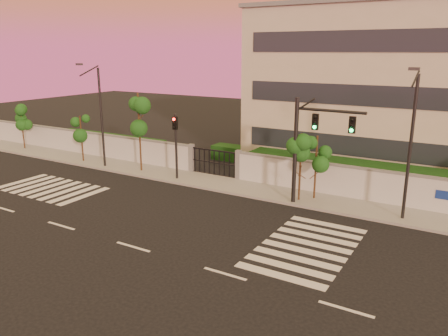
# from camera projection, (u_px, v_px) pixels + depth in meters

# --- Properties ---
(ground) EXTENTS (120.00, 120.00, 0.00)m
(ground) POSITION_uv_depth(u_px,v_px,m) (133.00, 247.00, 20.44)
(ground) COLOR black
(ground) RESTS_ON ground
(sidewalk) EXTENTS (60.00, 3.00, 0.15)m
(sidewalk) POSITION_uv_depth(u_px,v_px,m) (240.00, 187.00, 29.13)
(sidewalk) COLOR gray
(sidewalk) RESTS_ON ground
(perimeter_wall) EXTENTS (60.00, 0.36, 2.20)m
(perimeter_wall) POSITION_uv_depth(u_px,v_px,m) (252.00, 168.00, 30.07)
(perimeter_wall) COLOR silver
(perimeter_wall) RESTS_ON ground
(hedge_row) EXTENTS (41.00, 4.25, 1.80)m
(hedge_row) POSITION_uv_depth(u_px,v_px,m) (282.00, 165.00, 31.88)
(hedge_row) COLOR black
(hedge_row) RESTS_ON ground
(institutional_building) EXTENTS (24.40, 12.40, 12.25)m
(institutional_building) POSITION_uv_depth(u_px,v_px,m) (420.00, 88.00, 32.65)
(institutional_building) COLOR beige
(institutional_building) RESTS_ON ground
(road_markings) EXTENTS (57.00, 7.62, 0.02)m
(road_markings) POSITION_uv_depth(u_px,v_px,m) (158.00, 215.00, 24.33)
(road_markings) COLOR silver
(road_markings) RESTS_ON ground
(street_tree_a) EXTENTS (1.37, 1.09, 4.11)m
(street_tree_a) POSITION_uv_depth(u_px,v_px,m) (21.00, 117.00, 39.69)
(street_tree_a) COLOR #382314
(street_tree_a) RESTS_ON ground
(street_tree_b) EXTENTS (1.40, 1.12, 3.85)m
(street_tree_b) POSITION_uv_depth(u_px,v_px,m) (81.00, 128.00, 35.11)
(street_tree_b) COLOR #382314
(street_tree_b) RESTS_ON ground
(street_tree_c) EXTENTS (1.63, 1.30, 5.98)m
(street_tree_c) POSITION_uv_depth(u_px,v_px,m) (139.00, 114.00, 31.87)
(street_tree_c) COLOR #382314
(street_tree_c) RESTS_ON ground
(street_tree_d) EXTENTS (1.42, 1.13, 4.25)m
(street_tree_d) POSITION_uv_depth(u_px,v_px,m) (301.00, 152.00, 25.71)
(street_tree_d) COLOR #382314
(street_tree_d) RESTS_ON ground
(street_tree_e) EXTENTS (1.45, 1.15, 4.04)m
(street_tree_e) POSITION_uv_depth(u_px,v_px,m) (317.00, 153.00, 26.06)
(street_tree_e) COLOR #382314
(street_tree_e) RESTS_ON ground
(traffic_signal_main) EXTENTS (4.02, 0.43, 6.35)m
(traffic_signal_main) POSITION_uv_depth(u_px,v_px,m) (309.00, 140.00, 24.72)
(traffic_signal_main) COLOR black
(traffic_signal_main) RESTS_ON ground
(traffic_signal_secondary) EXTENTS (0.37, 0.35, 4.72)m
(traffic_signal_secondary) POSITION_uv_depth(u_px,v_px,m) (176.00, 139.00, 30.18)
(traffic_signal_secondary) COLOR black
(traffic_signal_secondary) RESTS_ON ground
(streetlight_west) EXTENTS (0.48, 1.93, 8.03)m
(streetlight_west) POSITION_uv_depth(u_px,v_px,m) (100.00, 113.00, 33.05)
(streetlight_west) COLOR black
(streetlight_west) RESTS_ON ground
(streetlight_east) EXTENTS (0.49, 1.96, 8.16)m
(streetlight_east) POSITION_uv_depth(u_px,v_px,m) (411.00, 141.00, 22.34)
(streetlight_east) COLOR black
(streetlight_east) RESTS_ON ground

